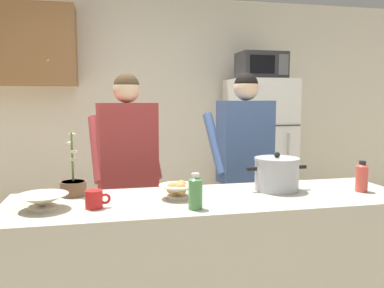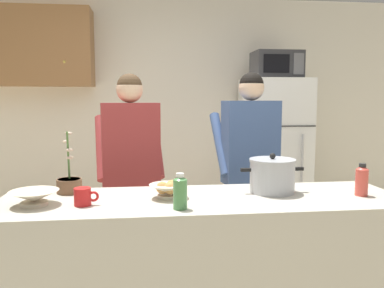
# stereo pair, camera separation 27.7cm
# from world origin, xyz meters

# --- Properties ---
(back_wall_unit) EXTENTS (6.00, 0.48, 2.60)m
(back_wall_unit) POSITION_xyz_m (-0.28, 2.26, 1.42)
(back_wall_unit) COLOR silver
(back_wall_unit) RESTS_ON ground
(kitchen_island) EXTENTS (2.32, 0.68, 0.92)m
(kitchen_island) POSITION_xyz_m (0.00, 0.00, 0.46)
(kitchen_island) COLOR #BCB7A8
(kitchen_island) RESTS_ON ground
(refrigerator) EXTENTS (0.64, 0.68, 1.70)m
(refrigerator) POSITION_xyz_m (1.03, 1.85, 0.85)
(refrigerator) COLOR white
(refrigerator) RESTS_ON ground
(microwave) EXTENTS (0.48, 0.37, 0.28)m
(microwave) POSITION_xyz_m (1.03, 1.83, 1.84)
(microwave) COLOR #2D2D30
(microwave) RESTS_ON refrigerator
(person_near_pot) EXTENTS (0.55, 0.47, 1.67)m
(person_near_pot) POSITION_xyz_m (-0.44, 0.78, 1.05)
(person_near_pot) COLOR #726656
(person_near_pot) RESTS_ON ground
(person_by_sink) EXTENTS (0.55, 0.47, 1.69)m
(person_by_sink) POSITION_xyz_m (0.50, 0.83, 1.06)
(person_by_sink) COLOR #33384C
(person_by_sink) RESTS_ON ground
(cooking_pot) EXTENTS (0.39, 0.28, 0.24)m
(cooking_pot) POSITION_xyz_m (0.44, 0.09, 1.02)
(cooking_pot) COLOR #ADAFB5
(cooking_pot) RESTS_ON kitchen_island
(coffee_mug) EXTENTS (0.13, 0.09, 0.10)m
(coffee_mug) POSITION_xyz_m (-0.66, -0.09, 0.97)
(coffee_mug) COLOR red
(coffee_mug) RESTS_ON kitchen_island
(bread_bowl) EXTENTS (0.22, 0.22, 0.10)m
(bread_bowl) POSITION_xyz_m (-0.20, 0.02, 0.97)
(bread_bowl) COLOR beige
(bread_bowl) RESTS_ON kitchen_island
(empty_bowl) EXTENTS (0.26, 0.26, 0.08)m
(empty_bowl) POSITION_xyz_m (-0.92, -0.06, 0.97)
(empty_bowl) COLOR beige
(empty_bowl) RESTS_ON kitchen_island
(bottle_near_edge) EXTENTS (0.07, 0.07, 0.19)m
(bottle_near_edge) POSITION_xyz_m (-0.15, -0.22, 1.01)
(bottle_near_edge) COLOR #4C8C4C
(bottle_near_edge) RESTS_ON kitchen_island
(bottle_mid_counter) EXTENTS (0.07, 0.07, 0.19)m
(bottle_mid_counter) POSITION_xyz_m (0.93, -0.05, 1.01)
(bottle_mid_counter) COLOR #D84C3F
(bottle_mid_counter) RESTS_ON kitchen_island
(potted_orchid) EXTENTS (0.15, 0.15, 0.37)m
(potted_orchid) POSITION_xyz_m (-0.79, 0.22, 0.98)
(potted_orchid) COLOR brown
(potted_orchid) RESTS_ON kitchen_island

